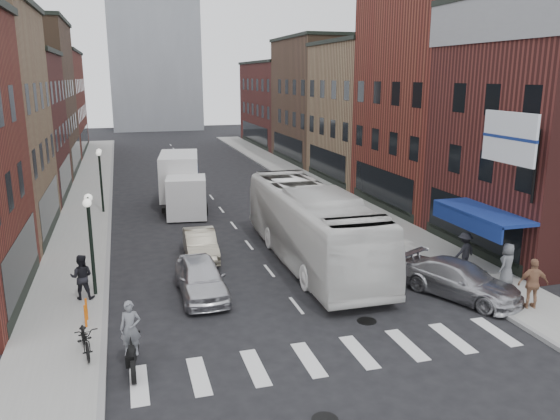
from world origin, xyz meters
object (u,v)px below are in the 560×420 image
Objects in this scene: motorcycle_rider at (131,339)px; transit_bus at (311,225)px; ped_right_c at (507,264)px; sedan_left_near at (201,278)px; streetlamp_near at (90,227)px; box_truck at (181,183)px; parked_bicycle at (85,338)px; ped_right_a at (465,251)px; ped_right_b at (533,284)px; streetlamp_far at (100,169)px; sedan_left_far at (200,244)px; curb_car at (461,280)px; bike_rack at (86,313)px; billboard_sign at (511,139)px; ped_left_solo at (82,277)px.

motorcycle_rider is 11.49m from transit_bus.
sedan_left_near is at bearing -37.06° from ped_right_c.
streetlamp_near is 15.02m from box_truck.
streetlamp_near is at bearing 79.51° from parked_bicycle.
motorcycle_rider is at bearing -78.31° from streetlamp_near.
streetlamp_near reaches higher than parked_bicycle.
ped_right_a is 0.89× the size of ped_right_b.
streetlamp_near is 9.84m from transit_bus.
sedan_left_far is at bearing -65.59° from streetlamp_far.
ped_right_c reaches higher than ped_right_a.
sedan_left_far is 11.97m from curb_car.
ped_right_a is at bearing -28.20° from transit_bus.
sedan_left_near is 0.91× the size of curb_car.
streetlamp_near is 0.32× the size of transit_bus.
sedan_left_near is 1.07× the size of sedan_left_far.
billboard_sign is at bearing -2.83° from bike_rack.
ped_left_solo is (-16.42, 3.14, -5.10)m from billboard_sign.
transit_bus is 6.75× the size of parked_bicycle.
sedan_left_far is 13.71m from ped_right_c.
streetlamp_near is 16.80m from ped_right_c.
billboard_sign reaches higher than sedan_left_far.
sedan_left_far is (4.70, -10.35, -2.23)m from streetlamp_far.
motorcycle_rider is 0.46× the size of curb_car.
sedan_left_near reaches higher than sedan_left_far.
billboard_sign is 17.05m from parked_bicycle.
box_truck is at bearing -46.80° from ped_right_b.
bike_rack is at bearing -159.00° from sedan_left_near.
ped_right_b is (14.34, 0.21, 0.06)m from motorcycle_rider.
ped_left_solo is 1.04× the size of ped_right_a.
sedan_left_far is (0.64, 4.65, -0.07)m from sedan_left_near.
sedan_left_near is 12.52m from ped_right_c.
parked_bicycle is (-0.10, -4.91, -2.26)m from streetlamp_near.
transit_bus is 6.73× the size of ped_right_b.
transit_bus is 7.24× the size of ped_left_solo.
box_truck is (5.19, 16.81, 1.17)m from bike_rack.
curb_car is (4.27, -5.71, -1.08)m from transit_bus.
sedan_left_far is at bearing 115.26° from curb_car.
streetlamp_far is at bearing 89.31° from bike_rack.
parked_bicycle is at bearing -4.38° from ped_right_a.
parked_bicycle is at bearing -175.00° from billboard_sign.
sedan_left_far is at bearing -132.02° from ped_left_solo.
parked_bicycle is at bearing -145.19° from transit_bus.
streetlamp_far is 2.32× the size of ped_left_solo.
ped_right_b is at bearing -13.06° from parked_bicycle.
curb_car is at bearing -166.52° from billboard_sign.
ped_right_c is at bearing -13.14° from sedan_left_near.
box_truck is 4.70× the size of ped_right_c.
streetlamp_far is at bearing 102.67° from curb_car.
sedan_left_near is at bearing 168.17° from billboard_sign.
sedan_left_near is 2.32× the size of ped_right_b.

